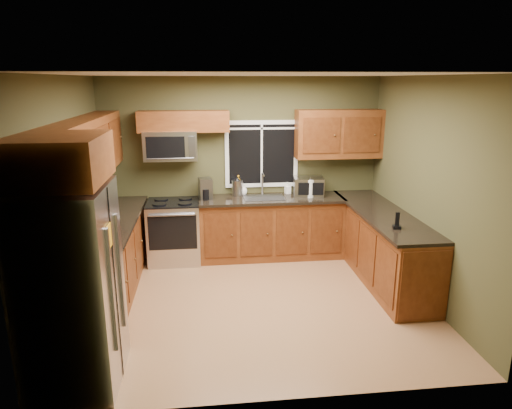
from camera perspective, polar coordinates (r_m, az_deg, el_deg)
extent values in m
plane|color=#986843|center=(5.75, -0.10, -12.07)|extent=(4.20, 4.20, 0.00)
plane|color=white|center=(5.11, -0.12, 15.93)|extent=(4.20, 4.20, 0.00)
plane|color=#413F22|center=(7.02, -1.76, 4.68)|extent=(4.20, 0.00, 4.20)
plane|color=#413F22|center=(3.57, 3.14, -6.01)|extent=(4.20, 0.00, 4.20)
plane|color=#413F22|center=(5.46, -22.60, 0.38)|extent=(0.00, 3.60, 3.60)
plane|color=#413F22|center=(5.88, 20.70, 1.58)|extent=(0.00, 3.60, 3.60)
cube|color=white|center=(7.00, 0.70, 6.32)|extent=(1.12, 0.03, 1.02)
cube|color=black|center=(6.99, 0.71, 6.30)|extent=(1.00, 0.01, 0.90)
cube|color=white|center=(6.99, 0.72, 6.30)|extent=(0.03, 0.01, 0.90)
cube|color=white|center=(6.93, 0.73, 9.48)|extent=(1.00, 0.01, 0.03)
cube|color=brown|center=(6.09, -17.82, -6.58)|extent=(0.60, 2.65, 0.90)
cube|color=black|center=(5.93, -17.95, -2.35)|extent=(0.65, 2.65, 0.04)
cube|color=brown|center=(7.00, 1.90, -2.97)|extent=(2.17, 0.60, 0.90)
cube|color=black|center=(6.84, 1.97, 0.71)|extent=(2.17, 0.65, 0.04)
cube|color=brown|center=(6.49, 15.40, -5.04)|extent=(0.60, 2.50, 0.90)
cube|color=#53250E|center=(5.43, 20.32, -9.55)|extent=(0.56, 0.02, 0.82)
cube|color=black|center=(6.33, 15.49, -1.06)|extent=(0.65, 2.50, 0.04)
cube|color=brown|center=(5.77, -20.28, 6.55)|extent=(0.33, 2.65, 0.72)
cube|color=brown|center=(6.74, -9.02, 10.24)|extent=(1.30, 0.33, 0.30)
cube|color=brown|center=(7.05, 10.29, 8.68)|extent=(1.30, 0.33, 0.72)
cube|color=brown|center=(4.00, -23.55, 5.19)|extent=(0.72, 0.90, 0.38)
cube|color=#B7B7BC|center=(4.32, -21.94, -9.70)|extent=(0.72, 0.90, 1.80)
cube|color=slate|center=(4.04, -17.60, -10.30)|extent=(0.03, 0.04, 1.10)
cube|color=slate|center=(4.39, -16.65, -8.06)|extent=(0.03, 0.04, 1.10)
cube|color=black|center=(4.24, -17.12, -9.75)|extent=(0.01, 0.02, 1.78)
cube|color=orange|center=(3.96, -17.86, -3.78)|extent=(0.01, 0.14, 0.20)
cube|color=#B7B7BC|center=(6.92, -10.17, -3.42)|extent=(0.76, 0.65, 0.90)
cube|color=black|center=(6.79, -10.35, 0.22)|extent=(0.76, 0.64, 0.03)
cube|color=black|center=(6.58, -10.38, -3.51)|extent=(0.68, 0.02, 0.50)
cylinder|color=slate|center=(6.48, -10.50, -1.31)|extent=(0.64, 0.04, 0.04)
cylinder|color=black|center=(6.67, -11.98, 0.07)|extent=(0.20, 0.20, 0.01)
cylinder|color=black|center=(6.64, -8.89, 0.16)|extent=(0.20, 0.20, 0.01)
cylinder|color=black|center=(6.94, -11.77, 0.67)|extent=(0.20, 0.20, 0.01)
cylinder|color=black|center=(6.91, -8.80, 0.77)|extent=(0.20, 0.20, 0.01)
cube|color=#B7B7BC|center=(6.76, -10.62, 7.28)|extent=(0.76, 0.38, 0.42)
cube|color=black|center=(6.58, -11.25, 7.03)|extent=(0.54, 0.01, 0.30)
cube|color=slate|center=(6.56, -8.01, 7.14)|extent=(0.10, 0.01, 0.30)
cylinder|color=slate|center=(6.58, -10.67, 5.65)|extent=(0.66, 0.02, 0.02)
cube|color=slate|center=(6.83, 1.01, 0.81)|extent=(0.60, 0.42, 0.02)
cylinder|color=#B7B7BC|center=(6.98, 0.80, 2.61)|extent=(0.03, 0.03, 0.34)
cylinder|color=#B7B7BC|center=(6.87, 0.89, 3.77)|extent=(0.03, 0.18, 0.03)
cube|color=#B7B7BC|center=(6.99, 6.56, 2.27)|extent=(0.48, 0.38, 0.28)
cube|color=black|center=(6.83, 6.88, 1.94)|extent=(0.38, 0.06, 0.19)
cube|color=slate|center=(6.79, -6.35, 2.01)|extent=(0.22, 0.25, 0.31)
cylinder|color=black|center=(6.73, -6.33, 1.26)|extent=(0.13, 0.13, 0.16)
cylinder|color=#B7B7BC|center=(6.93, -2.34, 2.06)|extent=(0.19, 0.19, 0.24)
cone|color=black|center=(6.89, -2.35, 3.20)|extent=(0.13, 0.13, 0.06)
cylinder|color=white|center=(6.87, 6.81, 2.01)|extent=(0.13, 0.13, 0.27)
cylinder|color=slate|center=(6.84, 6.85, 3.19)|extent=(0.02, 0.02, 0.04)
imported|color=orange|center=(6.93, -2.21, 2.38)|extent=(0.14, 0.14, 0.31)
imported|color=white|center=(7.08, 3.99, 2.08)|extent=(0.10, 0.10, 0.18)
imported|color=white|center=(6.99, -1.67, 1.93)|extent=(0.15, 0.15, 0.18)
cube|color=black|center=(5.67, 17.17, -2.69)|extent=(0.11, 0.11, 0.04)
cube|color=black|center=(5.64, 17.25, -1.71)|extent=(0.05, 0.04, 0.16)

